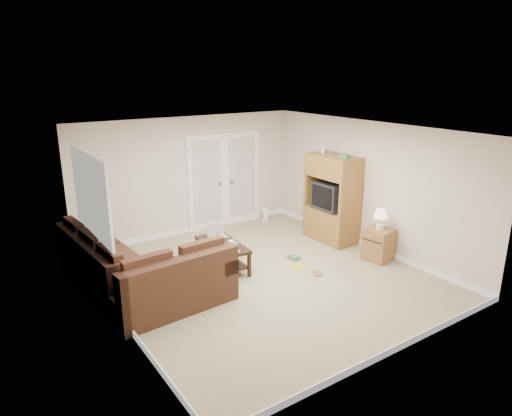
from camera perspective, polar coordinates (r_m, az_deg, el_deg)
floor at (r=7.94m, az=0.85°, el=-8.55°), size 5.50×5.50×0.00m
ceiling at (r=7.22m, az=0.94°, el=9.66°), size 5.00×5.50×0.02m
wall_left at (r=6.46m, az=-17.65°, el=-3.47°), size 0.02×5.50×2.50m
wall_right at (r=9.10m, az=13.93°, el=2.66°), size 0.02×5.50×2.50m
wall_back at (r=9.79m, az=-8.37°, el=3.98°), size 5.00×0.02×2.50m
wall_front at (r=5.59m, az=17.32°, el=-6.65°), size 5.00×0.02×2.50m
baseboards at (r=7.92m, az=0.85°, el=-8.22°), size 5.00×5.50×0.10m
french_doors at (r=10.20m, az=-3.93°, el=3.39°), size 1.80×0.05×2.13m
window_left at (r=7.31m, az=-19.88°, el=1.12°), size 0.05×1.92×1.42m
sectional_sofa at (r=7.45m, az=-14.94°, el=-8.03°), size 2.10×2.90×0.88m
coffee_table at (r=8.18m, az=-4.24°, el=-5.79°), size 0.68×1.21×0.79m
tv_armoire at (r=9.43m, az=9.49°, el=1.23°), size 0.62×1.11×1.91m
side_cabinet at (r=8.77m, az=15.09°, el=-4.11°), size 0.54×0.54×0.98m
space_heater at (r=10.69m, az=1.07°, el=-0.83°), size 0.15×0.14×0.31m
floor_magazine at (r=8.31m, az=5.24°, el=-7.39°), size 0.32×0.27×0.01m
floor_greenbox at (r=8.62m, az=4.75°, el=-6.18°), size 0.18×0.22×0.08m
floor_book at (r=8.07m, az=7.16°, el=-8.20°), size 0.23×0.26×0.02m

